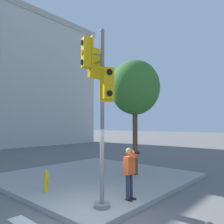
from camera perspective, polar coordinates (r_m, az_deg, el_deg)
The scene contains 7 objects.
ground_plane at distance 6.56m, azimuth -4.90°, elevation -27.06°, with size 160.00×160.00×0.00m, color slate.
sidewalk_corner at distance 11.25m, azimuth -4.40°, elevation -16.51°, with size 8.00×8.00×0.17m.
traffic_signal_pole at distance 6.70m, azimuth -3.71°, elevation 5.98°, with size 0.93×1.31×5.47m.
person_photographer at distance 7.51m, azimuth 4.61°, elevation -14.39°, with size 0.50×0.53×1.70m.
street_tree at distance 11.24m, azimuth 5.98°, elevation 6.26°, with size 2.53×2.53×5.77m.
fire_hydrant at distance 8.80m, azimuth -16.83°, elevation -16.88°, with size 0.16×0.22×0.79m.
building_right at distance 34.75m, azimuth -21.67°, elevation 6.90°, with size 16.81×11.90×17.45m.
Camera 1 is at (-4.18, -4.32, 2.63)m, focal length 35.00 mm.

